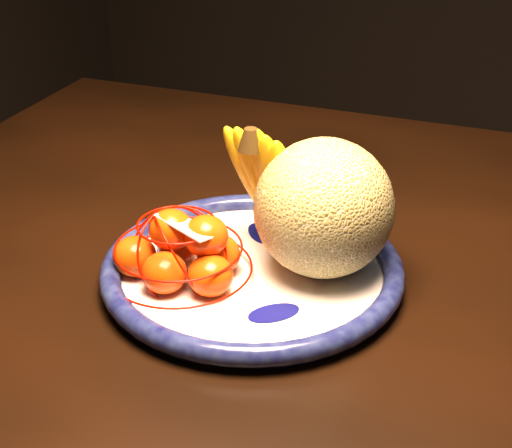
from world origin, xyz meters
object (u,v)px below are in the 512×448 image
at_px(fruit_bowl, 252,270).
at_px(banana_bunch, 267,178).
at_px(cantaloupe, 324,208).
at_px(dining_table, 443,331).
at_px(mandarin_bag, 182,253).

height_order(fruit_bowl, banana_bunch, banana_bunch).
distance_m(cantaloupe, banana_bunch, 0.09).
bearing_deg(banana_bunch, fruit_bowl, -67.10).
xyz_separation_m(dining_table, cantaloupe, (-0.14, -0.08, 0.18)).
distance_m(fruit_bowl, cantaloupe, 0.11).
height_order(fruit_bowl, mandarin_bag, mandarin_bag).
bearing_deg(banana_bunch, dining_table, 24.13).
xyz_separation_m(dining_table, fruit_bowl, (-0.21, -0.12, 0.10)).
xyz_separation_m(dining_table, banana_bunch, (-0.22, -0.05, 0.18)).
bearing_deg(fruit_bowl, banana_bunch, 101.19).
xyz_separation_m(dining_table, mandarin_bag, (-0.27, -0.16, 0.13)).
relative_size(dining_table, fruit_bowl, 4.80).
bearing_deg(banana_bunch, cantaloupe, -8.40).
height_order(dining_table, fruit_bowl, fruit_bowl).
bearing_deg(banana_bunch, mandarin_bag, -101.95).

